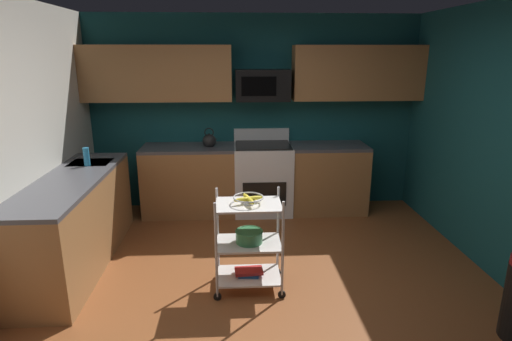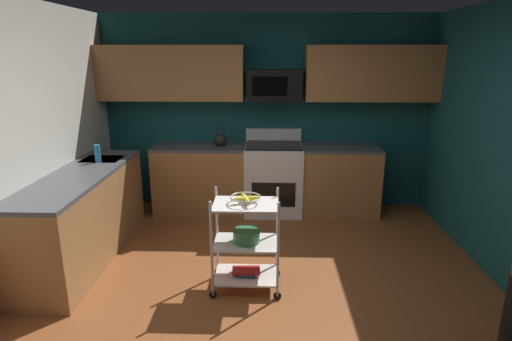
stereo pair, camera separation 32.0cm
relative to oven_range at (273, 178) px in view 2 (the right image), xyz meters
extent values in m
cube|color=brown|center=(-0.10, -2.10, -0.50)|extent=(4.40, 4.80, 0.04)
cube|color=#14474C|center=(-0.10, 0.33, 0.82)|extent=(4.52, 0.06, 2.60)
cube|color=#9E6B3D|center=(-0.10, 0.00, -0.04)|extent=(2.98, 0.60, 0.88)
cube|color=#4C4C51|center=(-0.10, 0.00, 0.42)|extent=(2.98, 0.60, 0.04)
cube|color=#9E6B3D|center=(-2.00, -1.37, -0.04)|extent=(0.60, 2.13, 0.88)
cube|color=#4C4C51|center=(-2.00, -1.37, 0.42)|extent=(0.60, 2.13, 0.04)
cube|color=#B7BABC|center=(-2.00, -0.75, 0.36)|extent=(0.44, 0.36, 0.16)
cube|color=white|center=(0.00, 0.00, -0.02)|extent=(0.76, 0.64, 0.92)
cube|color=black|center=(0.00, -0.33, -0.13)|extent=(0.56, 0.01, 0.32)
cube|color=white|center=(0.00, 0.29, 0.53)|extent=(0.76, 0.06, 0.18)
cube|color=black|center=(0.00, 0.00, 0.45)|extent=(0.72, 0.60, 0.02)
cube|color=#9E6B3D|center=(-1.35, 0.13, 1.37)|extent=(1.90, 0.33, 0.70)
cube|color=#9E6B3D|center=(1.25, 0.13, 1.37)|extent=(1.70, 0.33, 0.70)
cube|color=black|center=(0.00, 0.11, 1.22)|extent=(0.70, 0.38, 0.40)
cube|color=black|center=(-0.06, -0.09, 1.22)|extent=(0.44, 0.01, 0.24)
cylinder|color=silver|center=(-0.55, -2.14, 0.00)|extent=(0.02, 0.02, 0.88)
cylinder|color=black|center=(-0.55, -2.14, -0.44)|extent=(0.07, 0.02, 0.07)
cylinder|color=silver|center=(0.02, -2.14, 0.00)|extent=(0.02, 0.02, 0.88)
cylinder|color=black|center=(0.02, -2.14, -0.44)|extent=(0.07, 0.02, 0.07)
cylinder|color=silver|center=(-0.55, -1.75, 0.00)|extent=(0.02, 0.02, 0.88)
cylinder|color=black|center=(-0.55, -1.75, -0.44)|extent=(0.07, 0.02, 0.07)
cylinder|color=silver|center=(0.02, -1.75, 0.00)|extent=(0.02, 0.02, 0.88)
cylinder|color=black|center=(0.02, -1.75, -0.44)|extent=(0.07, 0.02, 0.07)
cube|color=silver|center=(-0.27, -1.94, -0.36)|extent=(0.58, 0.39, 0.02)
cube|color=silver|center=(-0.27, -1.94, -0.03)|extent=(0.58, 0.39, 0.02)
cube|color=silver|center=(-0.27, -1.94, 0.34)|extent=(0.58, 0.39, 0.02)
torus|color=silver|center=(-0.27, -1.94, 0.41)|extent=(0.27, 0.27, 0.01)
cylinder|color=silver|center=(-0.27, -1.94, 0.36)|extent=(0.12, 0.12, 0.02)
ellipsoid|color=yellow|center=(-0.22, -1.93, 0.40)|extent=(0.17, 0.09, 0.04)
ellipsoid|color=yellow|center=(-0.28, -1.89, 0.40)|extent=(0.09, 0.17, 0.04)
ellipsoid|color=yellow|center=(-0.31, -1.96, 0.40)|extent=(0.17, 0.09, 0.04)
ellipsoid|color=yellow|center=(-0.25, -1.99, 0.40)|extent=(0.09, 0.17, 0.04)
cylinder|color=#387F4C|center=(-0.26, -1.94, 0.04)|extent=(0.24, 0.24, 0.11)
torus|color=#387F4C|center=(-0.26, -1.94, 0.09)|extent=(0.25, 0.25, 0.01)
cube|color=#1E4C8C|center=(-0.27, -1.94, -0.34)|extent=(0.20, 0.17, 0.02)
cube|color=#B22626|center=(-0.27, -1.94, -0.31)|extent=(0.26, 0.16, 0.03)
sphere|color=black|center=(-0.71, 0.00, 0.51)|extent=(0.18, 0.18, 0.18)
sphere|color=black|center=(-0.71, 0.00, 0.60)|extent=(0.03, 0.03, 0.03)
cone|color=black|center=(-0.62, 0.00, 0.53)|extent=(0.09, 0.04, 0.06)
torus|color=black|center=(-0.71, 0.00, 0.63)|extent=(0.12, 0.01, 0.12)
cylinder|color=#2D8CBF|center=(-1.98, -0.90, 0.54)|extent=(0.06, 0.06, 0.20)
camera|label=1|loc=(-0.39, -5.37, 1.63)|focal=29.19mm
camera|label=2|loc=(-0.07, -5.38, 1.63)|focal=29.19mm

